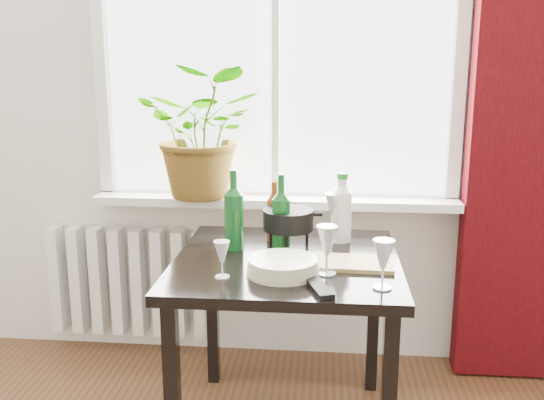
# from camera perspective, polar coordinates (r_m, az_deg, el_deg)

# --- Properties ---
(window) EXTENTS (1.72, 0.08, 1.62)m
(window) POSITION_cam_1_polar(r_m,az_deg,el_deg) (2.88, 0.40, 15.49)
(window) COLOR white
(window) RESTS_ON ground
(windowsill) EXTENTS (1.72, 0.20, 0.04)m
(windowsill) POSITION_cam_1_polar(r_m,az_deg,el_deg) (2.88, 0.26, -0.04)
(windowsill) COLOR white
(windowsill) RESTS_ON ground
(curtain) EXTENTS (0.50, 0.12, 2.56)m
(curtain) POSITION_cam_1_polar(r_m,az_deg,el_deg) (2.90, 23.06, 8.44)
(curtain) COLOR #320408
(curtain) RESTS_ON ground
(radiator) EXTENTS (0.80, 0.10, 0.55)m
(radiator) POSITION_cam_1_polar(r_m,az_deg,el_deg) (3.19, -13.36, -7.44)
(radiator) COLOR white
(radiator) RESTS_ON ground
(table) EXTENTS (0.85, 0.85, 0.74)m
(table) POSITION_cam_1_polar(r_m,az_deg,el_deg) (2.35, 1.39, -7.61)
(table) COLOR black
(table) RESTS_ON ground
(potted_plant) EXTENTS (0.59, 0.52, 0.61)m
(potted_plant) POSITION_cam_1_polar(r_m,az_deg,el_deg) (2.83, -6.40, 6.36)
(potted_plant) COLOR #26711E
(potted_plant) RESTS_ON windowsill
(wine_bottle_left) EXTENTS (0.09, 0.09, 0.33)m
(wine_bottle_left) POSITION_cam_1_polar(r_m,az_deg,el_deg) (2.39, -3.61, -0.86)
(wine_bottle_left) COLOR #0D4317
(wine_bottle_left) RESTS_ON table
(wine_bottle_right) EXTENTS (0.09, 0.09, 0.31)m
(wine_bottle_right) POSITION_cam_1_polar(r_m,az_deg,el_deg) (2.37, 0.86, -1.19)
(wine_bottle_right) COLOR #0D4314
(wine_bottle_right) RESTS_ON table
(bottle_amber) EXTENTS (0.06, 0.06, 0.25)m
(bottle_amber) POSITION_cam_1_polar(r_m,az_deg,el_deg) (2.50, 0.23, -1.06)
(bottle_amber) COLOR #6B2C0B
(bottle_amber) RESTS_ON table
(cleaning_bottle) EXTENTS (0.09, 0.09, 0.29)m
(cleaning_bottle) POSITION_cam_1_polar(r_m,az_deg,el_deg) (2.51, 6.56, -0.66)
(cleaning_bottle) COLOR white
(cleaning_bottle) RESTS_ON table
(wineglass_front_right) EXTENTS (0.08, 0.08, 0.18)m
(wineglass_front_right) POSITION_cam_1_polar(r_m,az_deg,el_deg) (2.13, 5.19, -4.68)
(wineglass_front_right) COLOR #B2BBC0
(wineglass_front_right) RESTS_ON table
(wineglass_far_right) EXTENTS (0.08, 0.08, 0.17)m
(wineglass_far_right) POSITION_cam_1_polar(r_m,az_deg,el_deg) (2.02, 10.41, -5.92)
(wineglass_far_right) COLOR silver
(wineglass_far_right) RESTS_ON table
(wineglass_back_center) EXTENTS (0.10, 0.10, 0.21)m
(wineglass_back_center) POSITION_cam_1_polar(r_m,az_deg,el_deg) (2.52, 5.95, -1.57)
(wineglass_back_center) COLOR silver
(wineglass_back_center) RESTS_ON table
(wineglass_back_left) EXTENTS (0.07, 0.07, 0.15)m
(wineglass_back_left) POSITION_cam_1_polar(r_m,az_deg,el_deg) (2.63, -3.40, -1.54)
(wineglass_back_left) COLOR silver
(wineglass_back_left) RESTS_ON table
(wineglass_front_left) EXTENTS (0.07, 0.07, 0.13)m
(wineglass_front_left) POSITION_cam_1_polar(r_m,az_deg,el_deg) (2.10, -4.73, -5.58)
(wineglass_front_left) COLOR silver
(wineglass_front_left) RESTS_ON table
(plate_stack) EXTENTS (0.28, 0.28, 0.06)m
(plate_stack) POSITION_cam_1_polar(r_m,az_deg,el_deg) (2.14, 1.03, -6.26)
(plate_stack) COLOR beige
(plate_stack) RESTS_ON table
(fondue_pot) EXTENTS (0.24, 0.21, 0.16)m
(fondue_pot) POSITION_cam_1_polar(r_m,az_deg,el_deg) (2.43, 1.53, -2.71)
(fondue_pot) COLOR black
(fondue_pot) RESTS_ON table
(tv_remote) EXTENTS (0.10, 0.18, 0.02)m
(tv_remote) POSITION_cam_1_polar(r_m,az_deg,el_deg) (2.01, 4.48, -8.26)
(tv_remote) COLOR black
(tv_remote) RESTS_ON table
(cutting_board) EXTENTS (0.29, 0.19, 0.02)m
(cutting_board) POSITION_cam_1_polar(r_m,az_deg,el_deg) (2.26, 7.77, -5.91)
(cutting_board) COLOR #AB874D
(cutting_board) RESTS_ON table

